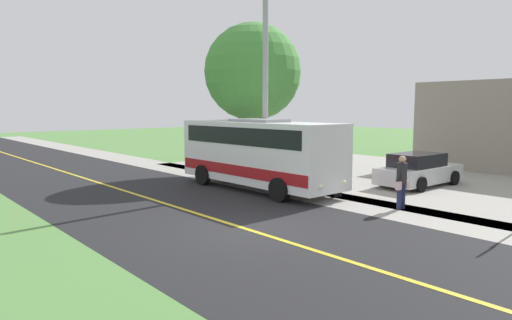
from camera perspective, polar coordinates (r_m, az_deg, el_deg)
ground_plane at (r=12.91m, az=-1.37°, el=-8.75°), size 120.00×120.00×0.00m
road_surface at (r=12.91m, az=-1.37°, el=-8.73°), size 8.00×100.00×0.01m
sidewalk at (r=16.63m, az=12.57°, el=-5.40°), size 2.40×100.00×0.01m
road_centre_line at (r=12.91m, az=-1.37°, el=-8.71°), size 0.16×100.00×0.00m
shuttle_bus_front at (r=18.83m, az=0.37°, el=1.17°), size 2.60×7.98×2.97m
pedestrian_with_bags at (r=15.95m, az=18.03°, el=-2.47°), size 0.72×0.34×1.83m
pedestrian_waiting at (r=17.56m, az=10.40°, el=-1.54°), size 0.72×0.34×1.78m
street_light_pole at (r=19.18m, az=0.93°, el=9.97°), size 1.97×0.24×8.26m
parked_car_near at (r=21.03m, az=19.97°, el=-1.24°), size 4.46×2.14×1.45m
tree_curbside at (r=23.58m, az=-0.43°, el=11.09°), size 5.00×5.00×7.77m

